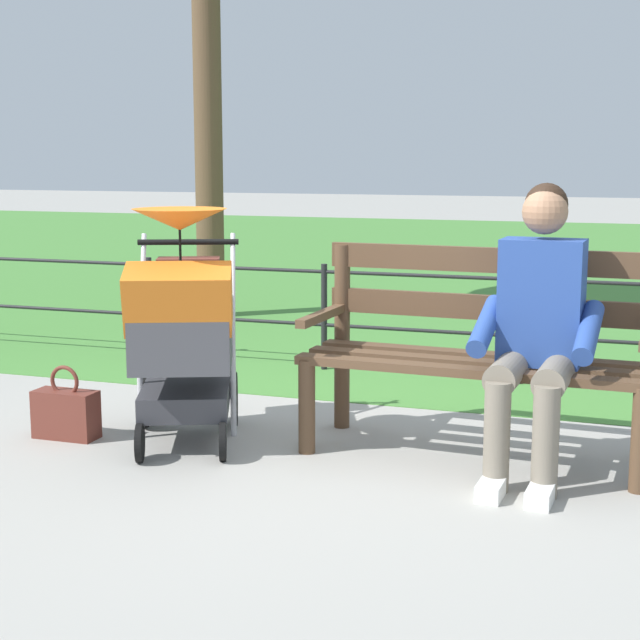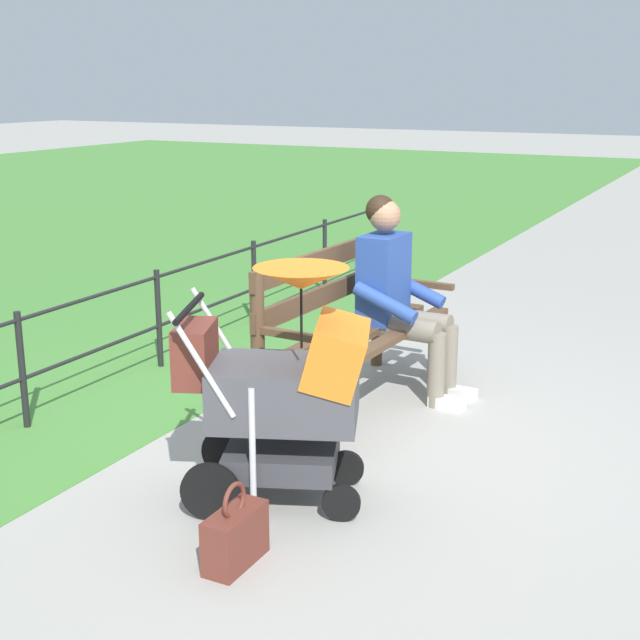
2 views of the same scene
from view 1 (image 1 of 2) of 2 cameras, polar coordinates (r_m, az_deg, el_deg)
ground_plane at (r=4.78m, az=1.47°, el=-7.36°), size 60.00×60.00×0.00m
grass_lawn at (r=13.30m, az=12.85°, el=3.36°), size 40.00×16.00×0.01m
park_bench at (r=4.62m, az=9.36°, el=-1.34°), size 1.62×0.67×0.96m
person_on_bench at (r=4.34m, az=12.58°, el=-0.12°), size 0.55×0.74×1.28m
stroller at (r=4.71m, az=-8.00°, el=-0.25°), size 0.78×1.00×1.15m
handbag at (r=5.03m, az=-14.64°, el=-5.28°), size 0.32×0.14×0.37m
park_fence at (r=6.08m, az=10.51°, el=0.29°), size 8.96×0.04×0.70m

